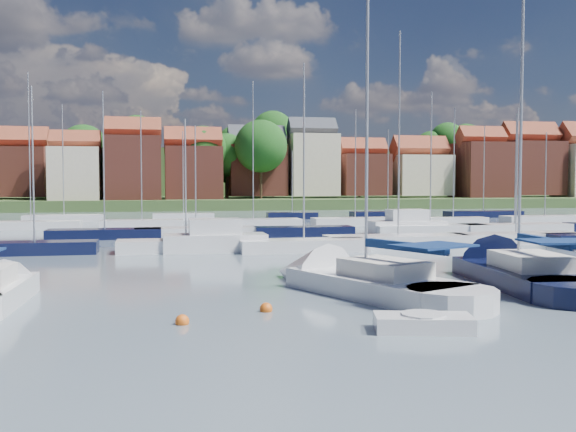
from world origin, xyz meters
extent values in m
plane|color=#4F626C|center=(0.00, 40.00, 0.00)|extent=(260.00, 260.00, 0.00)
cone|color=silver|center=(-15.42, 6.21, 0.25)|extent=(2.60, 3.01, 2.52)
cube|color=silver|center=(-0.18, 1.52, 0.25)|extent=(6.43, 8.79, 1.20)
cone|color=silver|center=(-2.28, 6.14, 0.25)|extent=(4.71, 4.99, 3.38)
cylinder|color=silver|center=(1.49, -2.18, 0.25)|extent=(4.48, 4.48, 1.20)
cube|color=silver|center=(0.05, 1.00, 1.20)|extent=(3.55, 4.06, 0.70)
cylinder|color=#B2B2B7|center=(-0.41, 2.03, 8.37)|extent=(0.14, 0.14, 15.04)
cylinder|color=#B2B2B7|center=(0.52, -0.02, 2.05)|extent=(1.95, 4.15, 0.10)
cube|color=navy|center=(0.52, -0.02, 2.20)|extent=(2.04, 4.03, 0.35)
cube|color=navy|center=(1.12, -1.36, 2.35)|extent=(3.46, 3.04, 0.08)
cube|color=black|center=(7.42, 2.67, 0.25)|extent=(4.60, 9.17, 1.20)
cone|color=black|center=(8.01, 8.15, 0.25)|extent=(4.11, 4.66, 3.68)
cylinder|color=black|center=(6.95, -1.72, 0.25)|extent=(4.05, 4.05, 1.20)
cube|color=silver|center=(7.35, 2.06, 1.20)|extent=(2.95, 3.93, 0.70)
cylinder|color=#B2B2B7|center=(7.48, 3.28, 9.21)|extent=(0.14, 0.14, 16.72)
cylinder|color=#B2B2B7|center=(7.22, 0.84, 2.05)|extent=(0.62, 4.89, 0.10)
cube|color=navy|center=(7.22, 0.84, 2.20)|extent=(0.80, 4.66, 0.35)
cube|color=navy|center=(7.05, -0.74, 2.35)|extent=(3.34, 2.53, 0.08)
cube|color=silver|center=(-0.82, -4.98, 0.22)|extent=(3.31, 2.10, 0.60)
cylinder|color=silver|center=(-0.82, -4.98, 0.38)|extent=(1.42, 1.42, 0.38)
sphere|color=#D85914|center=(-8.31, -2.47, 0.00)|extent=(0.47, 0.47, 0.47)
sphere|color=#D85914|center=(-5.22, -0.93, 0.00)|extent=(0.47, 0.47, 0.47)
sphere|color=beige|center=(-1.58, -3.45, 0.00)|extent=(0.55, 0.55, 0.55)
sphere|color=beige|center=(0.33, 6.61, 0.00)|extent=(0.43, 0.43, 0.43)
sphere|color=#D85914|center=(-15.33, 3.99, 0.00)|extent=(0.51, 0.51, 0.51)
sphere|color=#D85914|center=(0.73, 1.48, 0.00)|extent=(0.47, 0.47, 0.47)
cube|color=black|center=(-17.11, 20.54, 0.35)|extent=(8.01, 2.24, 1.00)
cylinder|color=#B2B2B7|center=(-17.11, 20.54, 5.93)|extent=(0.12, 0.12, 10.16)
cube|color=silver|center=(-7.27, 20.20, 0.35)|extent=(9.22, 2.58, 1.00)
cylinder|color=#B2B2B7|center=(-7.27, 20.20, 4.94)|extent=(0.12, 0.12, 8.18)
cube|color=silver|center=(0.63, 18.61, 0.35)|extent=(8.78, 2.46, 1.00)
cylinder|color=#B2B2B7|center=(0.63, 18.61, 6.38)|extent=(0.12, 0.12, 11.06)
cube|color=silver|center=(8.23, 20.67, 0.35)|extent=(10.79, 3.02, 1.00)
cylinder|color=#B2B2B7|center=(8.23, 20.67, 8.29)|extent=(0.12, 0.12, 14.87)
cube|color=silver|center=(17.98, 21.03, 0.35)|extent=(10.13, 2.84, 1.00)
cylinder|color=#B2B2B7|center=(17.98, 21.03, 5.65)|extent=(0.12, 0.12, 9.59)
cube|color=silver|center=(-5.31, 20.00, 0.50)|extent=(7.00, 2.60, 1.40)
cube|color=silver|center=(-5.31, 20.00, 1.60)|extent=(3.50, 2.20, 1.30)
cube|color=black|center=(-13.55, 31.64, 0.35)|extent=(9.30, 2.60, 1.00)
cylinder|color=#B2B2B7|center=(-13.55, 31.64, 6.59)|extent=(0.12, 0.12, 11.48)
cube|color=silver|center=(-5.94, 32.01, 0.35)|extent=(10.40, 2.91, 1.00)
cylinder|color=#B2B2B7|center=(-5.94, 32.01, 5.24)|extent=(0.12, 0.12, 8.77)
cube|color=black|center=(3.48, 31.28, 0.35)|extent=(8.80, 2.46, 1.00)
cylinder|color=#B2B2B7|center=(3.48, 31.28, 8.01)|extent=(0.12, 0.12, 14.33)
cube|color=silver|center=(15.40, 31.16, 0.35)|extent=(10.73, 3.00, 1.00)
cylinder|color=#B2B2B7|center=(15.40, 31.16, 6.92)|extent=(0.12, 0.12, 12.14)
cube|color=silver|center=(23.82, 30.97, 0.35)|extent=(10.48, 2.93, 1.00)
cylinder|color=#B2B2B7|center=(23.82, 30.97, 5.99)|extent=(0.12, 0.12, 10.28)
cube|color=silver|center=(13.46, 32.00, 0.50)|extent=(7.00, 2.60, 1.40)
cube|color=silver|center=(13.46, 32.00, 1.60)|extent=(3.50, 2.20, 1.30)
cube|color=silver|center=(-21.71, 44.21, 0.35)|extent=(9.71, 2.72, 1.00)
cylinder|color=#B2B2B7|center=(-21.71, 44.21, 8.29)|extent=(0.12, 0.12, 14.88)
cube|color=silver|center=(-10.84, 44.51, 0.35)|extent=(8.49, 2.38, 1.00)
cylinder|color=#B2B2B7|center=(-10.84, 44.51, 6.51)|extent=(0.12, 0.12, 11.31)
cube|color=silver|center=(0.79, 43.78, 0.35)|extent=(10.16, 2.85, 1.00)
cylinder|color=#B2B2B7|center=(0.79, 43.78, 8.15)|extent=(0.12, 0.12, 14.59)
cube|color=silver|center=(12.17, 43.90, 0.35)|extent=(9.53, 2.67, 1.00)
cylinder|color=#B2B2B7|center=(12.17, 43.90, 6.81)|extent=(0.12, 0.12, 11.91)
cube|color=silver|center=(23.16, 42.50, 0.35)|extent=(7.62, 2.13, 1.00)
cylinder|color=#B2B2B7|center=(23.16, 42.50, 6.91)|extent=(0.12, 0.12, 12.13)
cube|color=silver|center=(35.22, 43.59, 0.35)|extent=(10.17, 2.85, 1.00)
cylinder|color=#B2B2B7|center=(35.22, 43.59, 5.72)|extent=(0.12, 0.12, 9.73)
cube|color=silver|center=(-20.26, 56.56, 0.35)|extent=(9.24, 2.59, 1.00)
cylinder|color=#B2B2B7|center=(-20.26, 56.56, 7.43)|extent=(0.12, 0.12, 13.17)
cube|color=silver|center=(-6.08, 57.30, 0.35)|extent=(7.57, 2.12, 1.00)
cylinder|color=#B2B2B7|center=(-6.08, 57.30, 5.97)|extent=(0.12, 0.12, 10.24)
cube|color=black|center=(7.88, 57.47, 0.35)|extent=(6.58, 1.84, 1.00)
cylinder|color=#B2B2B7|center=(7.88, 57.47, 4.85)|extent=(0.12, 0.12, 8.01)
cube|color=black|center=(20.94, 57.40, 0.35)|extent=(9.92, 2.78, 1.00)
cylinder|color=#B2B2B7|center=(20.94, 57.40, 6.31)|extent=(0.12, 0.12, 10.92)
cube|color=black|center=(34.28, 56.37, 0.35)|extent=(10.55, 2.95, 1.00)
cylinder|color=#B2B2B7|center=(34.28, 56.37, 6.61)|extent=(0.12, 0.12, 11.51)
cube|color=#3A552A|center=(0.00, 117.00, 0.30)|extent=(200.00, 70.00, 3.00)
cube|color=#3A552A|center=(0.00, 142.00, 5.00)|extent=(200.00, 60.00, 14.00)
cube|color=brown|center=(-33.65, 97.79, 6.56)|extent=(10.37, 9.97, 8.73)
cube|color=brown|center=(-33.65, 97.79, 12.20)|extent=(10.57, 5.13, 5.13)
cube|color=beige|center=(-22.74, 89.00, 6.08)|extent=(8.09, 8.80, 8.96)
cube|color=brown|center=(-22.74, 89.00, 11.55)|extent=(8.25, 4.00, 4.00)
cube|color=brown|center=(-13.35, 89.94, 7.08)|extent=(9.36, 10.17, 10.97)
cube|color=brown|center=(-13.35, 89.94, 13.72)|extent=(9.54, 4.63, 4.63)
cube|color=brown|center=(-3.04, 91.65, 6.31)|extent=(9.90, 8.56, 9.42)
cube|color=brown|center=(-3.04, 91.65, 12.23)|extent=(10.10, 4.90, 4.90)
cube|color=brown|center=(9.10, 96.65, 6.95)|extent=(10.59, 8.93, 9.49)
cube|color=#383A42|center=(9.10, 96.65, 12.99)|extent=(10.80, 5.24, 5.24)
cube|color=beige|center=(19.71, 95.80, 8.02)|extent=(9.01, 8.61, 11.65)
cube|color=#383A42|center=(19.71, 95.80, 14.95)|extent=(9.19, 4.46, 4.46)
cube|color=brown|center=(30.17, 97.00, 6.20)|extent=(9.10, 9.34, 8.00)
cube|color=brown|center=(30.17, 97.00, 11.32)|extent=(9.28, 4.50, 4.50)
cube|color=beige|center=(41.95, 96.59, 6.14)|extent=(10.86, 9.59, 7.88)
cube|color=brown|center=(41.95, 96.59, 11.41)|extent=(11.07, 5.37, 5.37)
cube|color=brown|center=(53.76, 93.92, 7.09)|extent=(9.18, 9.96, 10.97)
cube|color=brown|center=(53.76, 93.92, 13.70)|extent=(9.36, 4.54, 4.54)
cube|color=brown|center=(65.18, 95.21, 7.58)|extent=(11.39, 9.67, 10.76)
cube|color=brown|center=(65.18, 95.21, 14.36)|extent=(11.62, 5.64, 5.64)
cylinder|color=#382619|center=(56.77, 115.51, 8.51)|extent=(0.50, 0.50, 4.47)
sphere|color=#1C531A|center=(56.77, 115.51, 14.58)|extent=(8.18, 8.18, 8.18)
cylinder|color=#382619|center=(3.46, 95.93, 3.83)|extent=(0.50, 0.50, 4.46)
sphere|color=#1C531A|center=(3.46, 95.93, 9.88)|extent=(8.15, 8.15, 8.15)
cylinder|color=#382619|center=(15.22, 113.68, 8.58)|extent=(0.50, 0.50, 5.15)
sphere|color=#1C531A|center=(15.22, 113.68, 15.56)|extent=(9.41, 9.41, 9.41)
cylinder|color=#382619|center=(-13.54, 116.31, 8.68)|extent=(0.50, 0.50, 4.56)
sphere|color=#1C531A|center=(-13.54, 116.31, 14.87)|extent=(8.34, 8.34, 8.34)
cylinder|color=#382619|center=(-23.24, 105.25, 4.18)|extent=(0.50, 0.50, 5.15)
sphere|color=#1C531A|center=(-23.24, 105.25, 11.17)|extent=(9.42, 9.42, 9.42)
cylinder|color=#382619|center=(-38.67, 107.32, 6.76)|extent=(0.50, 0.50, 3.42)
sphere|color=#1C531A|center=(-38.67, 107.32, 11.40)|extent=(6.26, 6.26, 6.26)
cylinder|color=#382619|center=(13.76, 104.71, 3.48)|extent=(0.50, 0.50, 3.77)
sphere|color=#1C531A|center=(13.76, 104.71, 8.60)|extent=(6.89, 6.89, 6.89)
cylinder|color=#382619|center=(9.05, 90.94, 4.21)|extent=(0.50, 0.50, 5.21)
sphere|color=#1C531A|center=(9.05, 90.94, 11.28)|extent=(9.53, 9.53, 9.53)
cylinder|color=#382619|center=(61.93, 101.62, 3.09)|extent=(0.50, 0.50, 2.97)
sphere|color=#1C531A|center=(61.93, 101.62, 7.12)|extent=(5.44, 5.44, 5.44)
cylinder|color=#382619|center=(-1.15, 93.75, 4.02)|extent=(0.50, 0.50, 4.84)
sphere|color=#1C531A|center=(-1.15, 93.75, 10.59)|extent=(8.85, 8.85, 8.85)
cylinder|color=#382619|center=(52.68, 115.72, 8.17)|extent=(0.50, 0.50, 3.72)
sphere|color=#1C531A|center=(52.68, 115.72, 13.21)|extent=(6.80, 6.80, 6.80)
cylinder|color=#382619|center=(54.05, 94.13, 3.62)|extent=(0.50, 0.50, 4.05)
sphere|color=#1C531A|center=(54.05, 94.13, 9.11)|extent=(7.40, 7.40, 7.40)
cylinder|color=#382619|center=(6.84, 113.29, 7.91)|extent=(0.50, 0.50, 3.93)
sphere|color=#1C531A|center=(6.84, 113.29, 13.24)|extent=(7.19, 7.19, 7.19)
cylinder|color=#382619|center=(30.65, 100.17, 3.51)|extent=(0.50, 0.50, 3.82)
sphere|color=#1C531A|center=(30.65, 100.17, 8.70)|extent=(6.99, 6.99, 6.99)
cylinder|color=#382619|center=(-17.44, 93.12, 3.34)|extent=(0.50, 0.50, 3.48)
sphere|color=#1C531A|center=(-17.44, 93.12, 8.07)|extent=(6.37, 6.37, 6.37)
cylinder|color=#382619|center=(57.51, 102.81, 3.09)|extent=(0.50, 0.50, 2.99)
sphere|color=#1C531A|center=(57.51, 102.81, 7.14)|extent=(5.46, 5.46, 5.46)
cylinder|color=#382619|center=(3.61, 99.04, 3.22)|extent=(0.50, 0.50, 3.25)
sphere|color=#1C531A|center=(3.61, 99.04, 7.63)|extent=(5.94, 5.94, 5.94)
cylinder|color=#382619|center=(-3.05, 100.73, 3.09)|extent=(0.50, 0.50, 2.98)
sphere|color=#1C531A|center=(-3.05, 100.73, 7.14)|extent=(5.46, 5.46, 5.46)
cylinder|color=#382619|center=(64.66, 121.74, 9.36)|extent=(0.50, 0.50, 4.29)
sphere|color=#1C531A|center=(64.66, 121.74, 15.17)|extent=(7.84, 7.84, 7.84)
camera|label=1|loc=(-9.01, -23.91, 4.73)|focal=40.00mm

